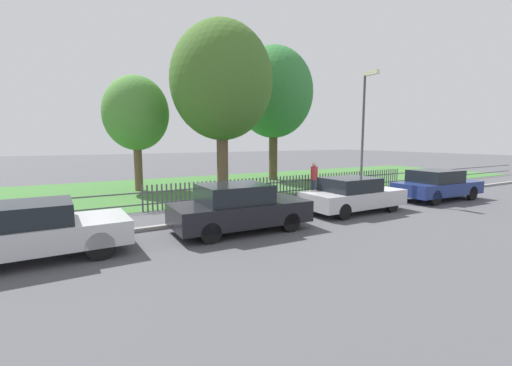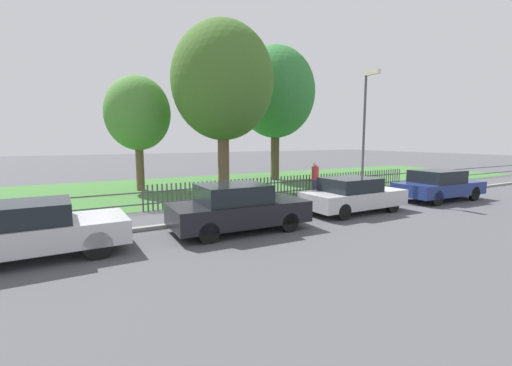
% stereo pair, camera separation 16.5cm
% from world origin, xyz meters
% --- Properties ---
extents(ground_plane, '(120.00, 120.00, 0.00)m').
position_xyz_m(ground_plane, '(0.00, 0.00, 0.00)').
color(ground_plane, '#4C4C51').
extents(kerb_stone, '(42.53, 0.20, 0.12)m').
position_xyz_m(kerb_stone, '(0.00, 0.10, 0.06)').
color(kerb_stone, gray).
rests_on(kerb_stone, ground).
extents(grass_strip, '(42.53, 11.32, 0.01)m').
position_xyz_m(grass_strip, '(0.00, 8.63, 0.01)').
color(grass_strip, '#3D7033').
rests_on(grass_strip, ground).
extents(park_fence, '(42.53, 0.05, 1.05)m').
position_xyz_m(park_fence, '(-0.00, 2.98, 0.53)').
color(park_fence, '#4C4C51').
rests_on(park_fence, ground).
extents(parked_car_silver_hatchback, '(4.06, 1.88, 1.36)m').
position_xyz_m(parked_car_silver_hatchback, '(-10.82, -1.18, 0.70)').
color(parked_car_silver_hatchback, '#BCBCC1').
rests_on(parked_car_silver_hatchback, ground).
extents(parked_car_black_saloon, '(4.25, 2.02, 1.46)m').
position_xyz_m(parked_car_black_saloon, '(-5.52, -1.33, 0.73)').
color(parked_car_black_saloon, black).
rests_on(parked_car_black_saloon, ground).
extents(parked_car_navy_estate, '(4.12, 1.78, 1.35)m').
position_xyz_m(parked_car_navy_estate, '(-0.45, -1.10, 0.68)').
color(parked_car_navy_estate, '#BCBCC1').
rests_on(parked_car_navy_estate, ground).
extents(parked_car_red_compact, '(4.34, 1.99, 1.41)m').
position_xyz_m(parked_car_red_compact, '(4.95, -1.13, 0.72)').
color(parked_car_red_compact, navy).
rests_on(parked_car_red_compact, ground).
extents(covered_motorcycle, '(2.09, 0.73, 1.10)m').
position_xyz_m(covered_motorcycle, '(-4.12, 1.74, 0.67)').
color(covered_motorcycle, black).
rests_on(covered_motorcycle, ground).
extents(tree_nearest_kerb, '(3.46, 3.46, 6.20)m').
position_xyz_m(tree_nearest_kerb, '(-6.43, 8.84, 4.18)').
color(tree_nearest_kerb, brown).
rests_on(tree_nearest_kerb, ground).
extents(tree_behind_motorcycle, '(5.15, 5.15, 8.68)m').
position_xyz_m(tree_behind_motorcycle, '(-2.85, 5.63, 5.69)').
color(tree_behind_motorcycle, brown).
rests_on(tree_behind_motorcycle, ground).
extents(tree_mid_park, '(5.34, 5.34, 9.06)m').
position_xyz_m(tree_mid_park, '(2.76, 9.46, 5.95)').
color(tree_mid_park, brown).
rests_on(tree_mid_park, ground).
extents(pedestrian_near_fence, '(0.48, 0.48, 1.70)m').
position_xyz_m(pedestrian_near_fence, '(0.69, 2.56, 0.96)').
color(pedestrian_near_fence, '#2D3351').
rests_on(pedestrian_near_fence, ground).
extents(street_lamp, '(0.20, 0.79, 5.80)m').
position_xyz_m(street_lamp, '(1.92, 0.57, 3.64)').
color(street_lamp, '#47474C').
rests_on(street_lamp, ground).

